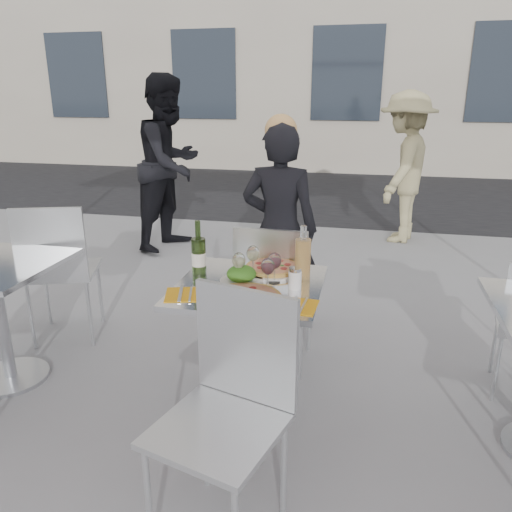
% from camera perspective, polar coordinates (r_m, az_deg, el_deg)
% --- Properties ---
extents(ground, '(80.00, 80.00, 0.00)m').
position_cam_1_polar(ground, '(2.87, -0.69, -17.30)').
color(ground, gray).
extents(street_asphalt, '(24.00, 5.00, 0.00)m').
position_cam_1_polar(street_asphalt, '(8.94, 9.01, 7.35)').
color(street_asphalt, black).
rests_on(street_asphalt, ground).
extents(main_table, '(0.72, 0.72, 0.75)m').
position_cam_1_polar(main_table, '(2.59, -0.73, -7.57)').
color(main_table, '#B7BABF').
rests_on(main_table, ground).
extents(chair_far, '(0.44, 0.45, 0.94)m').
position_cam_1_polar(chair_far, '(3.00, 2.03, -3.49)').
color(chair_far, silver).
rests_on(chair_far, ground).
extents(chair_near, '(0.55, 0.55, 0.97)m').
position_cam_1_polar(chair_near, '(1.97, -2.89, -15.59)').
color(chair_near, silver).
rests_on(chair_near, ground).
extents(side_chair_lfar, '(0.57, 0.58, 0.98)m').
position_cam_1_polar(side_chair_lfar, '(3.58, -21.73, -0.72)').
color(side_chair_lfar, silver).
rests_on(side_chair_lfar, ground).
extents(woman_diner, '(0.55, 0.37, 1.48)m').
position_cam_1_polar(woman_diner, '(3.53, 2.70, 3.02)').
color(woman_diner, black).
rests_on(woman_diner, ground).
extents(pedestrian_a, '(0.92, 1.05, 1.85)m').
position_cam_1_polar(pedestrian_a, '(5.53, -9.77, 10.34)').
color(pedestrian_a, black).
rests_on(pedestrian_a, ground).
extents(pedestrian_b, '(0.90, 1.22, 1.69)m').
position_cam_1_polar(pedestrian_b, '(5.97, 16.54, 9.64)').
color(pedestrian_b, tan).
rests_on(pedestrian_b, ground).
extents(pizza_near, '(0.35, 0.35, 0.02)m').
position_cam_1_polar(pizza_near, '(2.32, -1.31, -4.76)').
color(pizza_near, tan).
rests_on(pizza_near, main_table).
extents(pizza_far, '(0.33, 0.33, 0.03)m').
position_cam_1_polar(pizza_far, '(2.68, 1.92, -1.40)').
color(pizza_far, white).
rests_on(pizza_far, main_table).
extents(salad_plate, '(0.22, 0.22, 0.09)m').
position_cam_1_polar(salad_plate, '(2.52, -1.66, -2.22)').
color(salad_plate, white).
rests_on(salad_plate, main_table).
extents(wine_bottle, '(0.07, 0.08, 0.29)m').
position_cam_1_polar(wine_bottle, '(2.60, -6.57, 0.16)').
color(wine_bottle, '#3A5720').
rests_on(wine_bottle, main_table).
extents(carafe, '(0.08, 0.08, 0.29)m').
position_cam_1_polar(carafe, '(2.52, 5.36, -0.34)').
color(carafe, tan).
rests_on(carafe, main_table).
extents(sugar_shaker, '(0.06, 0.06, 0.11)m').
position_cam_1_polar(sugar_shaker, '(2.44, 4.47, -2.56)').
color(sugar_shaker, white).
rests_on(sugar_shaker, main_table).
extents(wineglass_white_a, '(0.07, 0.07, 0.16)m').
position_cam_1_polar(wineglass_white_a, '(2.50, -1.97, -0.65)').
color(wineglass_white_a, white).
rests_on(wineglass_white_a, main_table).
extents(wineglass_white_b, '(0.07, 0.07, 0.16)m').
position_cam_1_polar(wineglass_white_b, '(2.61, -0.35, 0.18)').
color(wineglass_white_b, white).
rests_on(wineglass_white_b, main_table).
extents(wineglass_red_a, '(0.07, 0.07, 0.16)m').
position_cam_1_polar(wineglass_red_a, '(2.41, 1.37, -1.31)').
color(wineglass_red_a, white).
rests_on(wineglass_red_a, main_table).
extents(wineglass_red_b, '(0.07, 0.07, 0.16)m').
position_cam_1_polar(wineglass_red_b, '(2.49, 2.14, -0.67)').
color(wineglass_red_b, white).
rests_on(wineglass_red_b, main_table).
extents(napkin_left, '(0.22, 0.22, 0.01)m').
position_cam_1_polar(napkin_left, '(2.40, -8.17, -4.33)').
color(napkin_left, orange).
rests_on(napkin_left, main_table).
extents(napkin_right, '(0.19, 0.20, 0.01)m').
position_cam_1_polar(napkin_right, '(2.26, 4.66, -5.66)').
color(napkin_right, orange).
rests_on(napkin_right, main_table).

